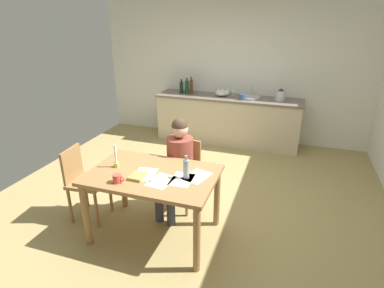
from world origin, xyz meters
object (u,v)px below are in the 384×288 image
(dining_table, at_px, (153,182))
(stovetop_kettle, at_px, (281,95))
(chair_side_empty, at_px, (84,180))
(bottle_wine_red, at_px, (191,86))
(chair_at_table, at_px, (183,170))
(book_magazine, at_px, (138,176))
(wine_bottle_on_table, at_px, (186,169))
(bottle_oil, at_px, (182,87))
(teacup_on_counter, at_px, (242,97))
(wine_glass_back_right, at_px, (218,89))
(wine_glass_near_sink, at_px, (233,90))
(coffee_mug, at_px, (117,179))
(mixing_bowl, at_px, (222,93))
(wine_glass_back_left, at_px, (223,89))
(sink_unit, at_px, (250,97))
(wine_glass_by_kettle, at_px, (227,89))
(bottle_vinegar, at_px, (187,87))
(candlestick, at_px, (116,161))
(person_seated, at_px, (177,161))

(dining_table, height_order, stovetop_kettle, stovetop_kettle)
(chair_side_empty, height_order, bottle_wine_red, bottle_wine_red)
(chair_side_empty, bearing_deg, chair_at_table, 31.97)
(dining_table, distance_m, chair_side_empty, 0.94)
(book_magazine, xyz_separation_m, wine_bottle_on_table, (0.47, 0.15, 0.09))
(bottle_oil, bearing_deg, teacup_on_counter, -6.93)
(bottle_wine_red, height_order, wine_glass_back_right, bottle_wine_red)
(dining_table, bearing_deg, wine_glass_back_right, 91.78)
(wine_glass_near_sink, xyz_separation_m, wine_glass_back_right, (-0.30, 0.00, 0.00))
(bottle_oil, relative_size, wine_glass_back_right, 1.78)
(coffee_mug, height_order, mixing_bowl, mixing_bowl)
(wine_glass_back_left, bearing_deg, stovetop_kettle, -7.85)
(mixing_bowl, relative_size, wine_glass_near_sink, 1.65)
(book_magazine, relative_size, sink_unit, 0.49)
(wine_glass_by_kettle, bearing_deg, chair_side_empty, -108.03)
(bottle_vinegar, bearing_deg, book_magazine, -79.50)
(coffee_mug, relative_size, wine_glass_by_kettle, 0.79)
(bottle_wine_red, distance_m, teacup_on_counter, 1.05)
(candlestick, height_order, wine_glass_by_kettle, wine_glass_by_kettle)
(wine_glass_back_left, bearing_deg, bottle_oil, -168.96)
(chair_at_table, xyz_separation_m, person_seated, (-0.02, -0.15, 0.20))
(person_seated, distance_m, candlestick, 0.74)
(stovetop_kettle, xyz_separation_m, wine_glass_by_kettle, (-0.99, 0.15, 0.01))
(candlestick, distance_m, bottle_wine_red, 3.06)
(wine_glass_back_left, height_order, wine_glass_back_right, same)
(person_seated, xyz_separation_m, wine_glass_by_kettle, (0.02, 2.63, 0.33))
(book_magazine, xyz_separation_m, bottle_oil, (-0.69, 3.15, 0.23))
(bottle_vinegar, xyz_separation_m, teacup_on_counter, (1.12, -0.19, -0.07))
(candlestick, relative_size, sink_unit, 0.72)
(book_magazine, xyz_separation_m, sink_unit, (0.65, 3.16, 0.14))
(mixing_bowl, height_order, wine_glass_by_kettle, wine_glass_by_kettle)
(book_magazine, height_order, wine_glass_back_right, wine_glass_back_right)
(wine_glass_back_left, bearing_deg, wine_glass_back_right, 180.00)
(candlestick, relative_size, wine_glass_back_right, 1.68)
(candlestick, xyz_separation_m, bottle_wine_red, (-0.17, 3.05, 0.20))
(sink_unit, relative_size, wine_glass_back_left, 2.34)
(person_seated, bearing_deg, teacup_on_counter, 81.38)
(book_magazine, relative_size, wine_bottle_on_table, 0.71)
(chair_at_table, xyz_separation_m, bottle_oil, (-0.88, 2.33, 0.53))
(wine_bottle_on_table, height_order, bottle_oil, bottle_oil)
(bottle_vinegar, relative_size, wine_glass_near_sink, 1.92)
(dining_table, relative_size, wine_glass_near_sink, 8.68)
(bottle_vinegar, height_order, wine_glass_back_left, bottle_vinegar)
(chair_at_table, relative_size, stovetop_kettle, 3.93)
(person_seated, height_order, book_magazine, person_seated)
(sink_unit, relative_size, bottle_vinegar, 1.22)
(bottle_vinegar, bearing_deg, bottle_wine_red, 4.85)
(wine_glass_by_kettle, height_order, wine_glass_back_right, same)
(wine_glass_back_left, xyz_separation_m, wine_glass_back_right, (-0.09, 0.00, 0.00))
(bottle_wine_red, xyz_separation_m, teacup_on_counter, (1.03, -0.19, -0.08))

